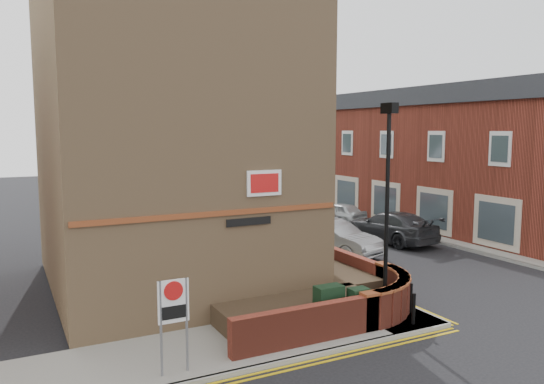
{
  "coord_description": "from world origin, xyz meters",
  "views": [
    {
      "loc": [
        -8.27,
        -10.81,
        5.66
      ],
      "look_at": [
        -0.72,
        4.0,
        3.7
      ],
      "focal_mm": 35.0,
      "sensor_mm": 36.0,
      "label": 1
    }
  ],
  "objects_px": {
    "utility_cabinet_large": "(329,306)",
    "zone_sign": "(174,309)",
    "lamppost": "(387,210)",
    "silver_car_near": "(333,238)"
  },
  "relations": [
    {
      "from": "utility_cabinet_large",
      "to": "zone_sign",
      "type": "distance_m",
      "value": 4.86
    },
    {
      "from": "lamppost",
      "to": "zone_sign",
      "type": "height_order",
      "value": "lamppost"
    },
    {
      "from": "utility_cabinet_large",
      "to": "zone_sign",
      "type": "relative_size",
      "value": 0.55
    },
    {
      "from": "utility_cabinet_large",
      "to": "zone_sign",
      "type": "height_order",
      "value": "zone_sign"
    },
    {
      "from": "lamppost",
      "to": "zone_sign",
      "type": "distance_m",
      "value": 6.85
    },
    {
      "from": "lamppost",
      "to": "utility_cabinet_large",
      "type": "height_order",
      "value": "lamppost"
    },
    {
      "from": "utility_cabinet_large",
      "to": "silver_car_near",
      "type": "xyz_separation_m",
      "value": [
        5.3,
        7.77,
        0.05
      ]
    },
    {
      "from": "utility_cabinet_large",
      "to": "zone_sign",
      "type": "bearing_deg",
      "value": -170.31
    },
    {
      "from": "lamppost",
      "to": "utility_cabinet_large",
      "type": "distance_m",
      "value": 3.24
    },
    {
      "from": "lamppost",
      "to": "utility_cabinet_large",
      "type": "relative_size",
      "value": 5.25
    }
  ]
}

